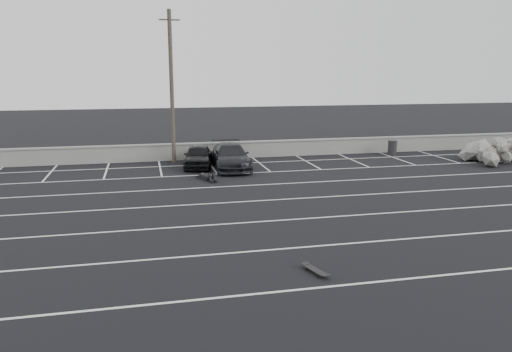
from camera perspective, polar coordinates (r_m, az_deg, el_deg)
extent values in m
plane|color=black|center=(19.23, 5.56, -4.88)|extent=(120.00, 120.00, 0.00)
cube|color=gray|center=(32.39, -2.22, 2.97)|extent=(50.00, 0.35, 1.00)
cube|color=gray|center=(32.32, -2.23, 3.88)|extent=(50.00, 0.45, 0.08)
cube|color=silver|center=(14.02, 13.44, -11.70)|extent=(36.00, 0.10, 0.01)
cube|color=silver|center=(16.56, 8.84, -7.77)|extent=(36.00, 0.10, 0.01)
cube|color=silver|center=(19.23, 5.56, -4.87)|extent=(36.00, 0.10, 0.01)
cube|color=silver|center=(21.99, 3.10, -2.68)|extent=(36.00, 0.10, 0.01)
cube|color=silver|center=(24.81, 1.21, -0.97)|extent=(36.00, 0.10, 0.01)
cube|color=silver|center=(27.66, -0.30, 0.38)|extent=(36.00, 0.10, 0.01)
cube|color=silver|center=(30.54, -1.52, 1.48)|extent=(36.00, 0.10, 0.01)
cube|color=silver|center=(29.92, -22.45, 0.35)|extent=(0.10, 5.00, 0.01)
cube|color=silver|center=(29.55, -16.71, 0.62)|extent=(0.10, 5.00, 0.01)
cube|color=silver|center=(29.49, -10.90, 0.89)|extent=(0.10, 5.00, 0.01)
cube|color=silver|center=(29.73, -5.11, 1.15)|extent=(0.10, 5.00, 0.01)
cube|color=silver|center=(30.27, 0.52, 1.39)|extent=(0.10, 5.00, 0.01)
cube|color=silver|center=(31.09, 5.91, 1.61)|extent=(0.10, 5.00, 0.01)
cube|color=silver|center=(32.17, 10.98, 1.80)|extent=(0.10, 5.00, 0.01)
cube|color=silver|center=(33.48, 15.69, 1.96)|extent=(0.10, 5.00, 0.01)
cube|color=silver|center=(35.01, 20.02, 2.11)|extent=(0.10, 5.00, 0.01)
imported|color=black|center=(29.42, -6.63, 2.30)|extent=(2.15, 4.08, 1.32)
imported|color=black|center=(28.78, -2.94, 2.26)|extent=(2.19, 4.99, 1.43)
cylinder|color=#4C4238|center=(30.72, -9.62, 9.88)|extent=(0.24, 0.24, 9.06)
cube|color=#4C4238|center=(30.84, -9.88, 17.18)|extent=(1.21, 0.08, 0.08)
cylinder|color=black|center=(34.72, 15.31, 3.09)|extent=(0.72, 0.72, 0.92)
cylinder|color=black|center=(34.65, 15.36, 3.88)|extent=(0.80, 0.80, 0.05)
cube|color=black|center=(14.26, 6.81, -10.62)|extent=(0.48, 0.92, 0.02)
cube|color=black|center=(14.50, 6.09, -10.38)|extent=(0.19, 0.11, 0.05)
cube|color=black|center=(14.06, 7.53, -11.16)|extent=(0.19, 0.11, 0.05)
cylinder|color=black|center=(14.45, 5.73, -10.56)|extent=(0.05, 0.07, 0.06)
cylinder|color=black|center=(14.57, 6.45, -10.39)|extent=(0.05, 0.07, 0.06)
cylinder|color=black|center=(14.01, 7.17, -11.35)|extent=(0.05, 0.07, 0.06)
cylinder|color=black|center=(14.13, 7.89, -11.16)|extent=(0.05, 0.07, 0.06)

